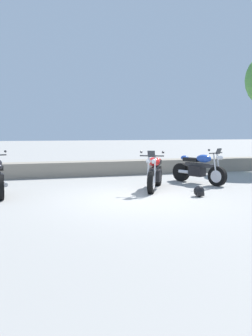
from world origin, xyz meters
TOP-DOWN VIEW (x-y plane):
  - ground_plane at (0.00, 0.00)m, footprint 120.00×120.00m
  - stone_wall at (0.00, 4.80)m, footprint 36.00×0.80m
  - motorcycle_red_centre at (0.97, 1.14)m, footprint 1.18×1.88m
  - motorcycle_blue_far_right at (2.75, 1.77)m, footprint 1.09×1.94m
  - rider_helmet at (1.70, -0.20)m, footprint 0.28×0.28m

SIDE VIEW (x-z plane):
  - ground_plane at x=0.00m, z-range 0.00..0.00m
  - rider_helmet at x=1.70m, z-range 0.00..0.28m
  - stone_wall at x=0.00m, z-range 0.00..0.55m
  - motorcycle_red_centre at x=0.97m, z-range -0.10..1.07m
  - motorcycle_blue_far_right at x=2.75m, z-range -0.10..1.07m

